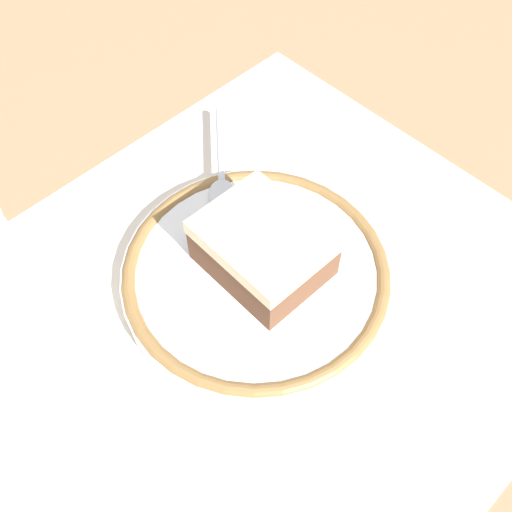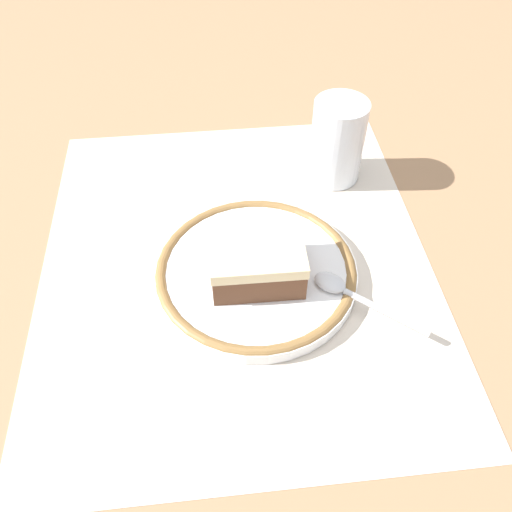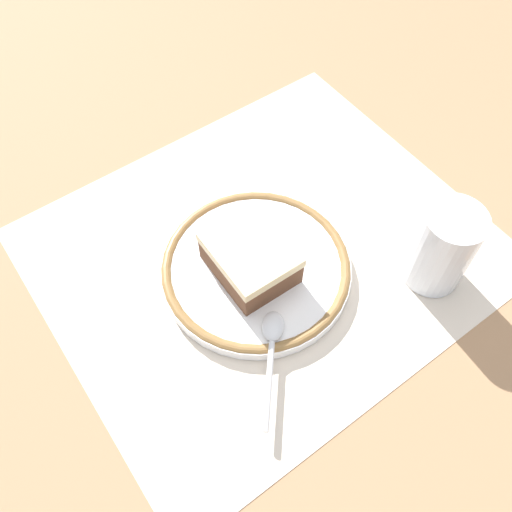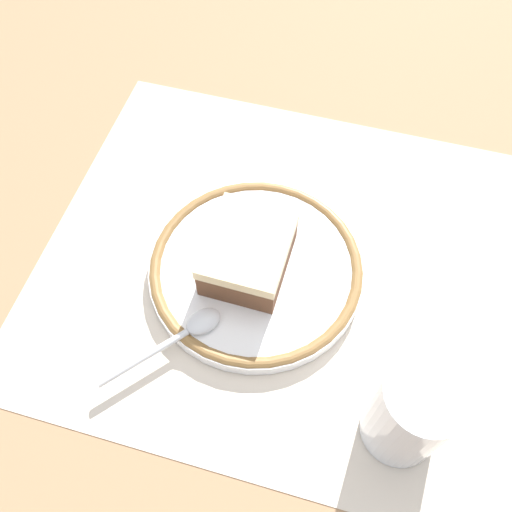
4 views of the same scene
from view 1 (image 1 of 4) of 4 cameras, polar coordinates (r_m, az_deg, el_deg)
The scene contains 5 objects.
ground_plane at distance 0.49m, azimuth -0.69°, elevation -5.54°, with size 2.40×2.40×0.00m, color #9E7551.
placemat at distance 0.49m, azimuth -0.69°, elevation -5.49°, with size 0.50×0.43×0.00m, color beige.
plate at distance 0.50m, azimuth 0.00°, elevation -1.67°, with size 0.22×0.22×0.02m.
cake_slice at distance 0.48m, azimuth 0.67°, elevation 0.73°, with size 0.08×0.10×0.05m.
spoon at distance 0.55m, azimuth -3.19°, elevation 7.13°, with size 0.09×0.11×0.01m.
Camera 1 is at (0.16, 0.17, 0.43)m, focal length 43.51 mm.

